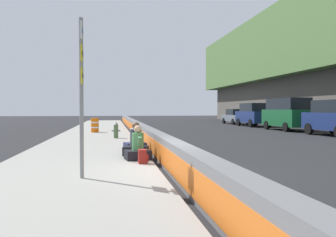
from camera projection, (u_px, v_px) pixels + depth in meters
The scene contains 13 objects.
ground_plane at pixel (177, 175), 8.87m from camera, with size 160.00×160.00×0.00m, color #232326.
sidewalk_strip at pixel (71, 175), 8.44m from camera, with size 80.00×4.40×0.14m, color gray.
jersey_barrier at pixel (177, 159), 8.86m from camera, with size 76.00×0.45×0.85m.
route_sign_post at pixel (82, 85), 7.72m from camera, with size 0.44×0.09×3.60m.
fire_hydrant at pixel (116, 130), 18.51m from camera, with size 0.26×0.46×0.88m.
seated_person_foreground at pixel (138, 149), 10.64m from camera, with size 0.75×0.85×1.06m.
seated_person_middle at pixel (136, 145), 11.62m from camera, with size 0.84×0.94×1.13m.
seated_person_rear at pixel (135, 141), 13.06m from camera, with size 0.80×0.89×1.07m.
backpack at pixel (143, 157), 9.88m from camera, with size 0.32×0.28×0.40m.
construction_barrel at pixel (95, 125), 23.19m from camera, with size 0.54×0.54×0.95m.
parked_car_fourth at pixel (287, 113), 27.39m from camera, with size 5.11×2.12×2.56m.
parked_car_midline at pixel (253, 114), 33.76m from camera, with size 4.81×2.09×2.28m.
parked_car_far at pixel (236, 116), 39.30m from camera, with size 4.56×2.07×1.71m.
Camera 1 is at (-8.67, 1.66, 1.70)m, focal length 36.84 mm.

